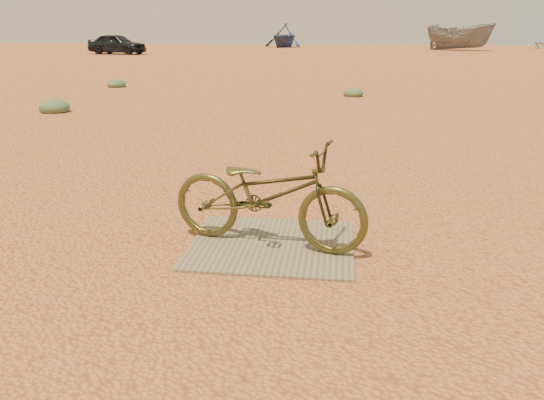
# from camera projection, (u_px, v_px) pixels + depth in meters

# --- Properties ---
(ground) EXTENTS (120.00, 120.00, 0.00)m
(ground) POSITION_uv_depth(u_px,v_px,m) (252.00, 223.00, 5.27)
(ground) COLOR #CF7E47
(ground) RESTS_ON ground
(plywood_board) EXTENTS (1.44, 1.28, 0.02)m
(plywood_board) POSITION_uv_depth(u_px,v_px,m) (272.00, 244.00, 4.72)
(plywood_board) COLOR #806F55
(plywood_board) RESTS_ON ground
(bicycle) EXTENTS (1.85, 0.98, 0.93)m
(bicycle) POSITION_uv_depth(u_px,v_px,m) (268.00, 194.00, 4.56)
(bicycle) COLOR #45431F
(bicycle) RESTS_ON plywood_board
(car) EXTENTS (4.43, 2.42, 1.43)m
(car) POSITION_uv_depth(u_px,v_px,m) (117.00, 44.00, 38.36)
(car) COLOR black
(car) RESTS_ON ground
(boat_near_left) EXTENTS (3.85, 5.40, 1.12)m
(boat_near_left) POSITION_uv_depth(u_px,v_px,m) (111.00, 44.00, 42.75)
(boat_near_left) COLOR silver
(boat_near_left) RESTS_ON ground
(boat_far_left) EXTENTS (5.04, 5.38, 2.28)m
(boat_far_left) POSITION_uv_depth(u_px,v_px,m) (284.00, 35.00, 51.33)
(boat_far_left) COLOR navy
(boat_far_left) RESTS_ON ground
(boat_mid_right) EXTENTS (6.05, 4.90, 2.24)m
(boat_mid_right) POSITION_uv_depth(u_px,v_px,m) (459.00, 37.00, 44.54)
(boat_mid_right) COLOR slate
(boat_mid_right) RESTS_ON ground
(kale_a) EXTENTS (0.68, 0.68, 0.37)m
(kale_a) POSITION_uv_depth(u_px,v_px,m) (55.00, 112.00, 12.17)
(kale_a) COLOR #5D764F
(kale_a) RESTS_ON ground
(kale_b) EXTENTS (0.56, 0.56, 0.31)m
(kale_b) POSITION_uv_depth(u_px,v_px,m) (353.00, 96.00, 14.97)
(kale_b) COLOR #5D764F
(kale_b) RESTS_ON ground
(kale_c) EXTENTS (0.60, 0.60, 0.33)m
(kale_c) POSITION_uv_depth(u_px,v_px,m) (117.00, 87.00, 17.28)
(kale_c) COLOR #5D764F
(kale_c) RESTS_ON ground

